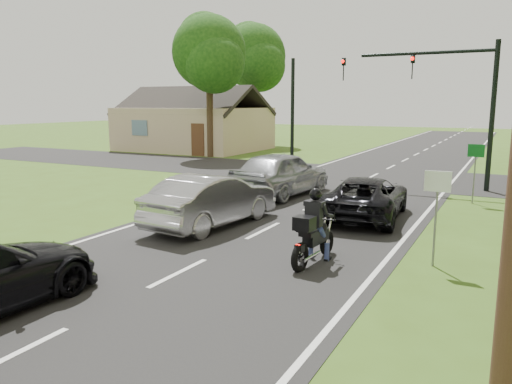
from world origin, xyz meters
TOP-DOWN VIEW (x-y plane):
  - ground at (0.00, 0.00)m, footprint 140.00×140.00m
  - road at (0.00, 10.00)m, footprint 8.00×100.00m
  - cross_road at (0.00, 16.00)m, footprint 60.00×7.00m
  - motorcycle_rider at (2.28, 1.93)m, footprint 0.59×2.01m
  - dark_suv at (2.10, 6.94)m, footprint 2.56×4.84m
  - silver_sedan at (-1.61, 3.86)m, footprint 2.04×4.74m
  - silver_suv at (-1.86, 9.21)m, footprint 2.53×5.27m
  - traffic_signal at (3.34, 14.00)m, footprint 6.38×0.44m
  - signal_pole_far at (-5.20, 18.00)m, footprint 0.20×0.20m
  - sign_white at (4.70, 2.98)m, footprint 0.55×0.07m
  - sign_green at (4.90, 10.98)m, footprint 0.55×0.07m
  - tree_left_near at (-11.73, 19.78)m, footprint 5.12×4.96m
  - tree_left_far at (-13.70, 29.76)m, footprint 5.76×5.58m
  - house at (-16.00, 24.00)m, footprint 10.20×8.00m

SIDE VIEW (x-z plane):
  - ground at x=0.00m, z-range 0.00..0.00m
  - cross_road at x=0.00m, z-range 0.00..0.01m
  - road at x=0.00m, z-range 0.00..0.01m
  - dark_suv at x=2.10m, z-range 0.01..1.31m
  - motorcycle_rider at x=2.28m, z-range -0.18..1.55m
  - silver_sedan at x=-1.61m, z-range 0.01..1.53m
  - silver_suv at x=-1.86m, z-range 0.01..1.75m
  - sign_white at x=4.70m, z-range 0.54..2.66m
  - sign_green at x=4.90m, z-range 0.54..2.66m
  - house at x=-16.00m, z-range -0.65..4.19m
  - signal_pole_far at x=-5.20m, z-range 0.00..6.00m
  - traffic_signal at x=3.34m, z-range 1.14..7.14m
  - tree_left_near at x=-11.73m, z-range 1.92..11.14m
  - tree_left_far at x=-13.70m, z-range 2.06..12.20m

